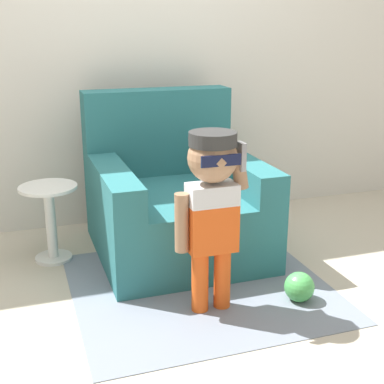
{
  "coord_description": "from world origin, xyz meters",
  "views": [
    {
      "loc": [
        -0.81,
        -2.95,
        1.35
      ],
      "look_at": [
        0.05,
        -0.38,
        0.5
      ],
      "focal_mm": 50.0,
      "sensor_mm": 36.0,
      "label": 1
    }
  ],
  "objects_px": {
    "armchair": "(173,199)",
    "toy_ball": "(299,287)",
    "person_child": "(212,195)",
    "side_table": "(50,216)"
  },
  "relations": [
    {
      "from": "armchair",
      "to": "toy_ball",
      "type": "distance_m",
      "value": 0.98
    },
    {
      "from": "armchair",
      "to": "toy_ball",
      "type": "height_order",
      "value": "armchair"
    },
    {
      "from": "person_child",
      "to": "toy_ball",
      "type": "xyz_separation_m",
      "value": [
        0.45,
        -0.07,
        -0.52
      ]
    },
    {
      "from": "person_child",
      "to": "side_table",
      "type": "distance_m",
      "value": 1.14
    },
    {
      "from": "armchair",
      "to": "toy_ball",
      "type": "xyz_separation_m",
      "value": [
        0.41,
        -0.86,
        -0.24
      ]
    },
    {
      "from": "armchair",
      "to": "person_child",
      "type": "xyz_separation_m",
      "value": [
        -0.05,
        -0.79,
        0.27
      ]
    },
    {
      "from": "armchair",
      "to": "side_table",
      "type": "height_order",
      "value": "armchair"
    },
    {
      "from": "toy_ball",
      "to": "side_table",
      "type": "bearing_deg",
      "value": 141.28
    },
    {
      "from": "person_child",
      "to": "toy_ball",
      "type": "distance_m",
      "value": 0.69
    },
    {
      "from": "side_table",
      "to": "toy_ball",
      "type": "distance_m",
      "value": 1.48
    }
  ]
}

